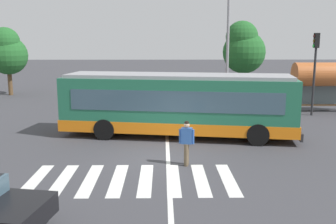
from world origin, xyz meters
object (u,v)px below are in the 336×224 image
city_transit_bus (178,104)px  parked_car_teal (231,91)px  parked_car_champagne (163,92)px  parked_car_red (199,92)px  bus_stop_shelter (327,75)px  parked_car_black (129,91)px  background_tree_left (7,52)px  traffic_light_far_corner (315,61)px  twin_arm_street_lamp (228,32)px  background_tree_right (243,48)px  pedestrian_crossing_street (187,140)px  parked_car_silver (94,92)px

city_transit_bus → parked_car_teal: size_ratio=2.53×
parked_car_champagne → parked_car_teal: size_ratio=1.00×
parked_car_red → bus_stop_shelter: size_ratio=1.07×
parked_car_black → background_tree_left: 11.45m
city_transit_bus → background_tree_left: (-13.88, 14.66, 2.13)m
parked_car_teal → traffic_light_far_corner: bearing=-54.8°
traffic_light_far_corner → twin_arm_street_lamp: twin_arm_street_lamp is taller
parked_car_teal → background_tree_right: (1.93, 5.37, 3.23)m
traffic_light_far_corner → background_tree_right: (-2.14, 11.15, 0.60)m
bus_stop_shelter → twin_arm_street_lamp: 7.17m
parked_car_black → background_tree_right: size_ratio=0.73×
parked_car_red → pedestrian_crossing_street: bearing=-97.3°
parked_car_red → twin_arm_street_lamp: (1.81, -1.41, 4.44)m
parked_car_silver → parked_car_red: same height
background_tree_right → parked_car_champagne: bearing=-140.9°
parked_car_teal → background_tree_left: background_tree_left is taller
city_transit_bus → parked_car_black: size_ratio=2.51×
parked_car_black → parked_car_teal: (7.96, -0.16, 0.00)m
parked_car_silver → twin_arm_street_lamp: size_ratio=0.56×
background_tree_right → background_tree_left: bearing=-175.1°
city_transit_bus → parked_car_champagne: city_transit_bus is taller
parked_car_black → twin_arm_street_lamp: size_ratio=0.56×
bus_stop_shelter → parked_car_black: bearing=160.6°
twin_arm_street_lamp → background_tree_right: bearing=70.2°
parked_car_silver → parked_car_red: size_ratio=1.00×
parked_car_silver → bus_stop_shelter: 16.64m
parked_car_red → parked_car_silver: bearing=177.0°
city_transit_bus → parked_car_red: 10.70m
parked_car_red → bus_stop_shelter: (7.90, -3.98, 1.65)m
city_transit_bus → background_tree_left: size_ratio=2.02×
parked_car_red → twin_arm_street_lamp: 5.00m
twin_arm_street_lamp → parked_car_silver: bearing=169.5°
parked_car_teal → parked_car_silver: bearing=-179.2°
parked_car_black → bus_stop_shelter: bearing=-19.4°
parked_car_silver → pedestrian_crossing_street: bearing=-68.2°
pedestrian_crossing_street → background_tree_left: size_ratio=0.30×
city_transit_bus → background_tree_left: 20.30m
bus_stop_shelter → parked_car_champagne: bearing=159.3°
city_transit_bus → twin_arm_street_lamp: 10.50m
pedestrian_crossing_street → parked_car_red: size_ratio=0.37×
parked_car_silver → background_tree_right: background_tree_right is taller
city_transit_bus → pedestrian_crossing_street: 4.54m
parked_car_champagne → background_tree_right: background_tree_right is taller
city_transit_bus → parked_car_black: (-3.37, 11.19, -0.82)m
twin_arm_street_lamp → parked_car_red: bearing=142.1°
twin_arm_street_lamp → bus_stop_shelter: bearing=-22.9°
parked_car_champagne → parked_car_red: size_ratio=1.00×
city_transit_bus → parked_car_teal: 11.98m
pedestrian_crossing_street → parked_car_champagne: (-0.88, 15.02, -0.20)m
bus_stop_shelter → traffic_light_far_corner: bearing=-136.9°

